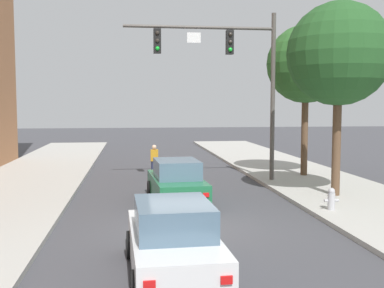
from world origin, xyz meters
name	(u,v)px	position (x,y,z in m)	size (l,w,h in m)	color
ground_plane	(193,228)	(0.00, 0.00, 0.00)	(120.00, 120.00, 0.00)	#424247
traffic_signal_mast	(231,65)	(2.68, 7.32, 5.35)	(6.77, 0.38, 7.50)	#514C47
car_lead_green	(176,184)	(-0.16, 3.47, 0.72)	(2.02, 4.33, 1.60)	#1E663D
car_following_white	(173,243)	(-0.93, -3.75, 0.72)	(1.95, 4.29, 1.60)	silver
pedestrian_crossing_road	(154,160)	(-0.67, 9.35, 0.91)	(0.36, 0.22, 1.64)	#232847
fire_hydrant	(331,199)	(4.70, 1.13, 0.51)	(0.48, 0.24, 0.72)	#B2B2B7
street_tree_nearest	(339,54)	(5.91, 3.46, 5.43)	(3.85, 3.85, 7.23)	brown
street_tree_second	(306,64)	(6.60, 8.53, 5.51)	(3.76, 3.76, 7.26)	brown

